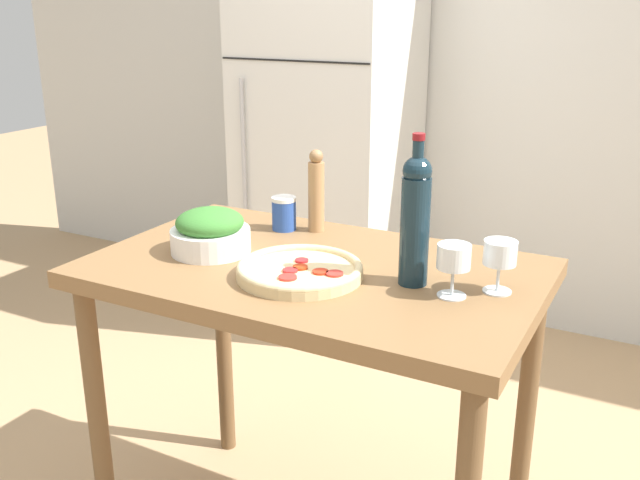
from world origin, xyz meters
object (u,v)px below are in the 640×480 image
at_px(wine_glass_far, 500,256).
at_px(homemade_pizza, 300,270).
at_px(refrigerator, 329,141).
at_px(salt_canister, 284,213).
at_px(wine_glass_near, 454,260).
at_px(pepper_mill, 316,192).
at_px(salad_bowl, 210,232).
at_px(wine_bottle, 416,217).

relative_size(wine_glass_far, homemade_pizza, 0.40).
xyz_separation_m(refrigerator, homemade_pizza, (0.78, -1.67, 0.01)).
relative_size(homemade_pizza, salt_canister, 3.13).
bearing_deg(wine_glass_near, pepper_mill, 150.22).
height_order(wine_glass_near, homemade_pizza, wine_glass_near).
distance_m(salad_bowl, homemade_pizza, 0.33).
xyz_separation_m(wine_glass_near, salt_canister, (-0.63, 0.27, -0.04)).
relative_size(pepper_mill, salad_bowl, 1.13).
xyz_separation_m(wine_bottle, pepper_mill, (-0.42, 0.27, -0.05)).
bearing_deg(wine_glass_near, homemade_pizza, -171.08).
height_order(wine_bottle, wine_glass_near, wine_bottle).
bearing_deg(salt_canister, refrigerator, 111.67).
bearing_deg(refrigerator, wine_bottle, -56.34).
relative_size(refrigerator, pepper_mill, 7.42).
height_order(homemade_pizza, salt_canister, salt_canister).
height_order(pepper_mill, salad_bowl, pepper_mill).
distance_m(refrigerator, wine_bottle, 1.90).
bearing_deg(homemade_pizza, wine_bottle, 19.62).
xyz_separation_m(refrigerator, salt_canister, (0.53, -1.34, 0.04)).
distance_m(wine_bottle, wine_glass_near, 0.14).
relative_size(refrigerator, wine_bottle, 4.97).
distance_m(refrigerator, salt_canister, 1.45).
distance_m(wine_glass_near, pepper_mill, 0.62).
bearing_deg(salad_bowl, homemade_pizza, -9.32).
bearing_deg(homemade_pizza, wine_glass_near, 8.92).
xyz_separation_m(refrigerator, pepper_mill, (0.63, -1.31, 0.11)).
distance_m(homemade_pizza, salt_canister, 0.41).
bearing_deg(salad_bowl, wine_bottle, 4.33).
xyz_separation_m(refrigerator, wine_bottle, (1.05, -1.57, 0.16)).
bearing_deg(pepper_mill, salad_bowl, -118.61).
distance_m(wine_glass_far, pepper_mill, 0.67).
xyz_separation_m(wine_glass_far, salad_bowl, (-0.80, -0.09, -0.04)).
relative_size(wine_glass_far, salad_bowl, 0.58).
bearing_deg(wine_bottle, pepper_mill, 147.41).
distance_m(pepper_mill, salt_canister, 0.12).
bearing_deg(salad_bowl, refrigerator, 105.72).
height_order(wine_bottle, homemade_pizza, wine_bottle).
distance_m(wine_bottle, salt_canister, 0.58).
relative_size(pepper_mill, salt_canister, 2.44).
xyz_separation_m(wine_glass_far, salt_canister, (-0.72, 0.19, -0.04)).
height_order(wine_glass_far, salad_bowl, wine_glass_far).
bearing_deg(refrigerator, salad_bowl, -74.28).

